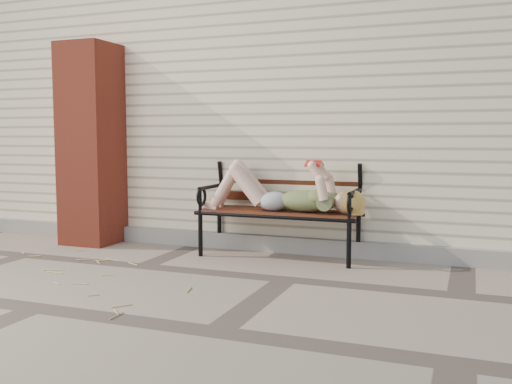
% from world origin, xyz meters
% --- Properties ---
extents(ground, '(80.00, 80.00, 0.00)m').
position_xyz_m(ground, '(0.00, 0.00, 0.00)').
color(ground, gray).
rests_on(ground, ground).
extents(house_wall, '(8.00, 4.00, 3.00)m').
position_xyz_m(house_wall, '(0.00, 3.00, 1.50)').
color(house_wall, beige).
rests_on(house_wall, ground).
extents(foundation_strip, '(8.00, 0.10, 0.15)m').
position_xyz_m(foundation_strip, '(0.00, 0.97, 0.07)').
color(foundation_strip, gray).
rests_on(foundation_strip, ground).
extents(brick_pillar, '(0.50, 0.50, 2.00)m').
position_xyz_m(brick_pillar, '(-2.30, 0.75, 1.00)').
color(brick_pillar, '#9C3623').
rests_on(brick_pillar, ground).
extents(garden_bench, '(1.54, 0.61, 0.99)m').
position_xyz_m(garden_bench, '(-0.31, 0.84, 0.56)').
color(garden_bench, black).
rests_on(garden_bench, ground).
extents(reading_woman, '(1.45, 0.33, 0.46)m').
position_xyz_m(reading_woman, '(-0.30, 0.72, 0.59)').
color(reading_woman, '#0A3B4B').
rests_on(reading_woman, ground).
extents(straw_scatter, '(2.93, 1.63, 0.01)m').
position_xyz_m(straw_scatter, '(-1.91, -0.62, 0.01)').
color(straw_scatter, tan).
rests_on(straw_scatter, ground).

